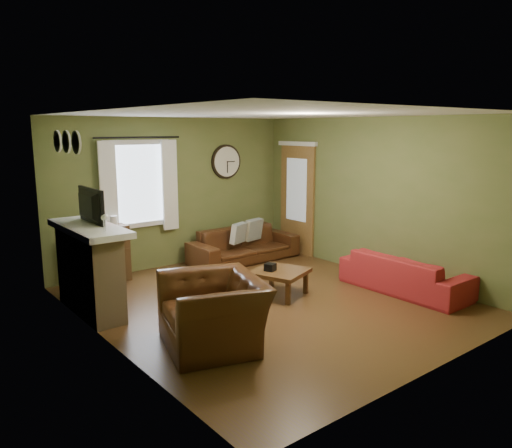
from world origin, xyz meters
TOP-DOWN VIEW (x-y plane):
  - floor at (0.00, 0.00)m, footprint 4.60×5.20m
  - ceiling at (0.00, 0.00)m, footprint 4.60×5.20m
  - wall_left at (-2.30, 0.00)m, footprint 0.00×5.20m
  - wall_right at (2.30, 0.00)m, footprint 0.00×5.20m
  - wall_back at (0.00, 2.60)m, footprint 4.60×0.00m
  - wall_front at (0.00, -2.60)m, footprint 4.60×0.00m
  - fireplace at (-2.10, 1.15)m, footprint 0.40×1.40m
  - firebox at (-1.91, 1.15)m, footprint 0.04×0.60m
  - mantel at (-2.07, 1.15)m, footprint 0.58×1.60m
  - tv at (-2.05, 1.30)m, footprint 0.08×0.60m
  - tv_screen at (-1.97, 1.30)m, footprint 0.02×0.62m
  - medallion_left at (-2.28, 0.80)m, footprint 0.28×0.28m
  - medallion_mid at (-2.28, 1.15)m, footprint 0.28×0.28m
  - medallion_right at (-2.28, 1.50)m, footprint 0.28×0.28m
  - window_pane at (-0.70, 2.58)m, footprint 1.00×0.02m
  - curtain_rod at (-0.70, 2.48)m, footprint 0.03×0.03m
  - curtain_left at (-1.25, 2.48)m, footprint 0.28×0.04m
  - curtain_right at (-0.15, 2.48)m, footprint 0.28×0.04m
  - wall_clock at (1.10, 2.55)m, footprint 0.64×0.06m
  - door at (2.27, 1.85)m, footprint 0.05×0.90m
  - bookshelf at (-1.44, 2.33)m, footprint 0.76×0.32m
  - book at (-1.49, 2.28)m, footprint 0.22×0.26m
  - sofa_brown at (1.09, 2.01)m, footprint 2.07×0.81m
  - pillow_left at (1.34, 2.04)m, footprint 0.41×0.20m
  - pillow_right at (0.93, 1.96)m, footprint 0.38×0.23m
  - sofa_red at (1.90, -0.91)m, footprint 0.76×1.94m
  - armchair at (-1.39, -0.71)m, footprint 1.35×1.45m
  - coffee_table at (0.31, 0.11)m, footprint 0.93×0.93m
  - tissue_box at (0.18, 0.17)m, footprint 0.18×0.18m
  - wine_glass_a at (-2.05, 0.63)m, footprint 0.07×0.07m
  - wine_glass_b at (-2.05, 0.68)m, footprint 0.07×0.07m

SIDE VIEW (x-z plane):
  - floor at x=0.00m, z-range 0.00..0.00m
  - coffee_table at x=0.31m, z-range 0.00..0.38m
  - sofa_red at x=1.90m, z-range 0.00..0.57m
  - firebox at x=-1.91m, z-range 0.02..0.57m
  - sofa_brown at x=1.09m, z-range 0.00..0.60m
  - armchair at x=-1.39m, z-range 0.00..0.78m
  - tissue_box at x=0.18m, z-range 0.35..0.45m
  - bookshelf at x=-1.44m, z-range 0.00..0.90m
  - fireplace at x=-2.10m, z-range 0.00..1.10m
  - pillow_left at x=1.34m, z-range 0.35..0.75m
  - pillow_right at x=0.93m, z-range 0.37..0.73m
  - book at x=-1.49m, z-range 0.95..0.97m
  - door at x=2.27m, z-range 0.00..2.10m
  - mantel at x=-2.07m, z-range 1.10..1.18m
  - wine_glass_b at x=-2.05m, z-range 1.18..1.37m
  - wine_glass_a at x=-2.05m, z-range 1.18..1.39m
  - wall_left at x=-2.30m, z-range 0.00..2.60m
  - wall_right at x=2.30m, z-range 0.00..2.60m
  - wall_back at x=0.00m, z-range 0.00..2.60m
  - wall_front at x=0.00m, z-range 0.00..2.60m
  - tv at x=-2.05m, z-range 1.18..1.53m
  - tv_screen at x=-1.97m, z-range 1.23..1.59m
  - curtain_left at x=-1.25m, z-range 0.67..2.23m
  - curtain_right at x=-0.15m, z-range 0.67..2.23m
  - window_pane at x=-0.70m, z-range 0.85..2.15m
  - wall_clock at x=1.10m, z-range 1.48..2.12m
  - medallion_left at x=-2.28m, z-range 2.24..2.26m
  - medallion_mid at x=-2.28m, z-range 2.24..2.26m
  - medallion_right at x=-2.28m, z-range 2.24..2.26m
  - curtain_rod at x=-0.70m, z-range 1.52..3.02m
  - ceiling at x=0.00m, z-range 2.60..2.60m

